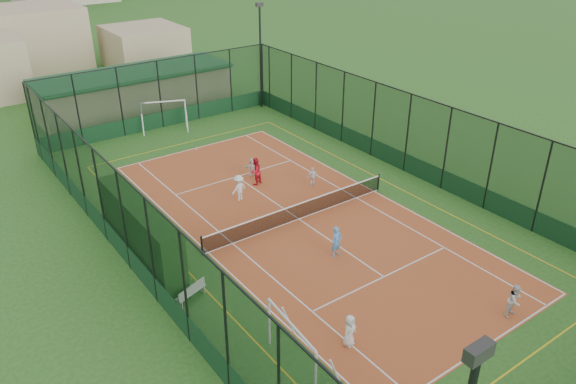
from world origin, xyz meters
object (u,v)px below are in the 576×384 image
child_near_left (350,331)px  child_far_left (239,188)px  child_near_right (515,300)px  coach (255,171)px  white_bench (191,291)px  child_near_mid (336,241)px  futsal_goal_near (291,347)px  child_far_back (252,167)px  clubhouse (135,90)px  futsal_goal_far (164,115)px  child_far_right (313,176)px  floodlight_ne (261,57)px

child_near_left → child_far_left: 12.73m
child_near_right → coach: coach is taller
child_near_right → coach: size_ratio=0.88×
white_bench → child_near_mid: child_near_mid is taller
child_far_left → child_near_left: bearing=64.8°
futsal_goal_near → child_far_back: futsal_goal_near is taller
clubhouse → futsal_goal_far: 5.49m
clubhouse → child_far_right: 19.52m
child_far_right → futsal_goal_near: bearing=60.8°
futsal_goal_near → child_near_right: size_ratio=2.22×
floodlight_ne → child_near_mid: 22.61m
futsal_goal_near → child_far_left: bearing=-18.4°
child_far_right → child_near_right: bearing=99.1°
futsal_goal_far → child_far_left: bearing=-74.0°
child_near_right → child_far_back: size_ratio=1.25×
futsal_goal_near → clubhouse: bearing=-7.4°
child_far_left → futsal_goal_far: bearing=-109.2°
white_bench → coach: 11.21m
clubhouse → child_near_left: 31.04m
floodlight_ne → child_far_left: 16.70m
white_bench → child_far_back: size_ratio=1.29×
white_bench → child_near_mid: bearing=-27.1°
child_near_right → floodlight_ne: bearing=72.6°
child_near_right → child_far_right: 14.14m
clubhouse → child_near_left: (-4.17, -30.74, -0.89)m
futsal_goal_far → child_far_right: size_ratio=2.81×
white_bench → child_near_mid: 7.27m
child_far_left → coach: bearing=-160.8°
child_near_left → child_far_right: size_ratio=1.17×
futsal_goal_near → floodlight_ne: bearing=-26.4°
futsal_goal_near → child_far_back: (7.58, 14.43, -0.46)m
child_near_left → child_far_left: size_ratio=0.88×
clubhouse → child_near_right: size_ratio=10.29×
futsal_goal_near → futsal_goal_far: 25.89m
child_far_left → coach: size_ratio=0.92×
futsal_goal_far → child_near_mid: 20.32m
white_bench → child_far_left: 9.05m
futsal_goal_far → child_near_right: futsal_goal_far is taller
child_near_mid → coach: size_ratio=0.92×
clubhouse → white_bench: 25.97m
white_bench → child_near_left: (3.63, -5.99, 0.26)m
child_near_mid → child_far_back: bearing=77.2°
floodlight_ne → child_far_back: floodlight_ne is taller
white_bench → child_near_left: 7.01m
child_near_right → child_far_right: child_near_right is taller
coach → floodlight_ne: bearing=-146.2°
child_far_back → white_bench: bearing=55.0°
white_bench → child_near_left: bearing=-77.7°
child_far_back → coach: bearing=77.4°
child_near_right → child_far_right: bearing=82.4°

